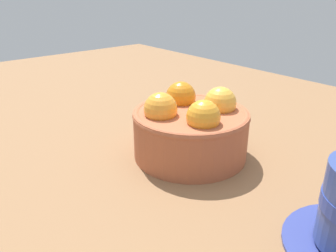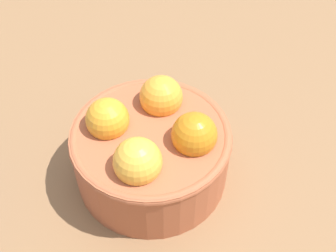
% 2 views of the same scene
% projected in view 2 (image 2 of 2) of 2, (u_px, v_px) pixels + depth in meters
% --- Properties ---
extents(ground_plane, '(1.58, 0.96, 0.04)m').
position_uv_depth(ground_plane, '(153.00, 185.00, 0.46)').
color(ground_plane, brown).
extents(terracotta_bowl, '(0.15, 0.15, 0.09)m').
position_uv_depth(terracotta_bowl, '(151.00, 148.00, 0.41)').
color(terracotta_bowl, '#AD5938').
rests_on(terracotta_bowl, ground_plane).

